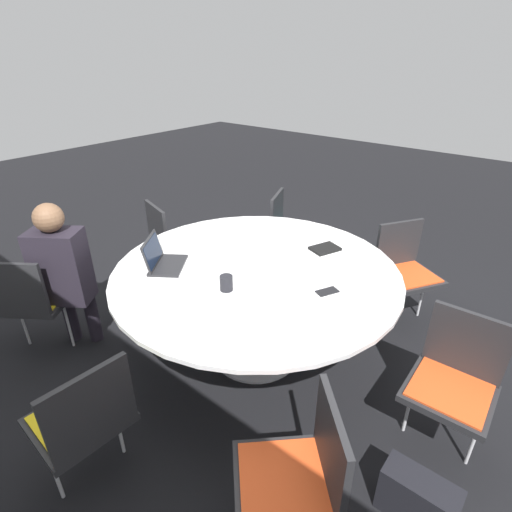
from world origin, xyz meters
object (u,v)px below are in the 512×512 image
person_0 (63,269)px  chair_2 (299,472)px  chair_5 (289,228)px  handbag (418,499)px  chair_6 (171,237)px  spiral_notebook (325,249)px  coffee_cup (226,283)px  cell_phone (327,291)px  chair_4 (405,266)px  chair_0 (31,297)px  laptop (162,259)px  chair_3 (455,376)px  chair_1 (83,416)px

person_0 → chair_2: bearing=-38.7°
chair_2 → chair_5: same height
chair_2 → handbag: chair_2 is taller
chair_5 → chair_6: 1.17m
spiral_notebook → handbag: spiral_notebook is taller
coffee_cup → cell_phone: size_ratio=0.63×
chair_2 → chair_4: bearing=-35.1°
handbag → coffee_cup: bearing=-5.2°
chair_5 → person_0: 2.11m
chair_6 → spiral_notebook: bearing=25.6°
chair_4 → coffee_cup: (0.63, 1.50, 0.30)m
chair_0 → chair_5: size_ratio=1.00×
chair_5 → laptop: 1.63m
chair_2 → laptop: size_ratio=2.18×
laptop → chair_6: bearing=12.2°
chair_3 → spiral_notebook: size_ratio=3.38×
chair_4 → laptop: size_ratio=2.18×
chair_4 → handbag: (-0.74, 1.62, -0.36)m
chair_1 → chair_5: (0.56, -2.56, 0.00)m
laptop → cell_phone: bearing=-103.6°
chair_2 → coffee_cup: 1.16m
chair_4 → person_0: size_ratio=0.71×
chair_0 → chair_3: 2.85m
chair_3 → chair_6: same height
spiral_notebook → cell_phone: bearing=121.7°
chair_1 → spiral_notebook: bearing=-3.6°
chair_1 → chair_6: same height
chair_1 → handbag: size_ratio=2.35×
chair_6 → cell_phone: (-1.84, 0.26, 0.25)m
chair_0 → person_0: person_0 is taller
chair_6 → cell_phone: 1.87m
chair_2 → spiral_notebook: 1.68m
spiral_notebook → chair_3: bearing=157.5°
chair_4 → chair_1: bearing=17.3°
chair_4 → chair_5: (1.21, -0.05, 0.00)m
chair_2 → spiral_notebook: chair_2 is taller
chair_2 → coffee_cup: (0.95, -0.59, 0.30)m
chair_3 → cell_phone: (0.80, 0.05, 0.25)m
chair_0 → chair_5: bearing=36.2°
chair_1 → chair_6: 2.10m
spiral_notebook → cell_phone: spiral_notebook is taller
chair_0 → person_0: size_ratio=0.71×
laptop → cell_phone: laptop is taller
chair_3 → chair_5: (1.90, -1.12, 0.00)m
handbag → chair_2: bearing=48.6°
chair_5 → chair_2: bearing=14.0°
chair_5 → cell_phone: 1.62m
chair_1 → chair_2: 1.07m
person_0 → spiral_notebook: bearing=9.3°
chair_2 → chair_6: size_ratio=1.00×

